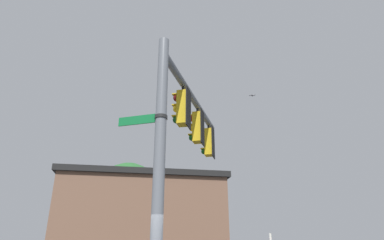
{
  "coord_description": "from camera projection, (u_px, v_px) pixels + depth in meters",
  "views": [
    {
      "loc": [
        -6.75,
        -2.34,
        1.76
      ],
      "look_at": [
        2.65,
        -0.13,
        5.7
      ],
      "focal_mm": 30.55,
      "sensor_mm": 36.0,
      "label": 1
    }
  ],
  "objects": [
    {
      "name": "signal_pole",
      "position": [
        159.0,
        170.0,
        7.23
      ],
      "size": [
        0.26,
        0.26,
        6.92
      ],
      "primitive_type": "cylinder",
      "color": "slate",
      "rests_on": "ground"
    },
    {
      "name": "mast_arm",
      "position": [
        193.0,
        100.0,
        10.88
      ],
      "size": [
        5.63,
        0.48,
        0.21
      ],
      "primitive_type": "cylinder",
      "rotation": [
        0.0,
        1.57,
        6.24
      ],
      "color": "slate"
    },
    {
      "name": "traffic_light_nearest_pole",
      "position": [
        182.0,
        108.0,
        9.56
      ],
      "size": [
        0.54,
        0.49,
        1.31
      ],
      "color": "black"
    },
    {
      "name": "traffic_light_mid_inner",
      "position": [
        197.0,
        127.0,
        11.04
      ],
      "size": [
        0.54,
        0.49,
        1.31
      ],
      "color": "black"
    },
    {
      "name": "traffic_light_mid_outer",
      "position": [
        208.0,
        142.0,
        12.51
      ],
      "size": [
        0.54,
        0.49,
        1.31
      ],
      "color": "black"
    },
    {
      "name": "street_name_sign",
      "position": [
        149.0,
        119.0,
        7.78
      ],
      "size": [
        0.3,
        1.25,
        0.22
      ],
      "color": "#147238"
    },
    {
      "name": "bird_flying",
      "position": [
        252.0,
        95.0,
        14.85
      ],
      "size": [
        0.21,
        0.32,
        0.08
      ],
      "color": "gray"
    },
    {
      "name": "storefront_building",
      "position": [
        140.0,
        232.0,
        18.8
      ],
      "size": [
        11.31,
        11.27,
        5.69
      ],
      "color": "brown",
      "rests_on": "ground"
    },
    {
      "name": "tree_by_storefront",
      "position": [
        127.0,
        196.0,
        20.03
      ],
      "size": [
        4.03,
        4.03,
        7.04
      ],
      "color": "#4C3823",
      "rests_on": "ground"
    }
  ]
}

